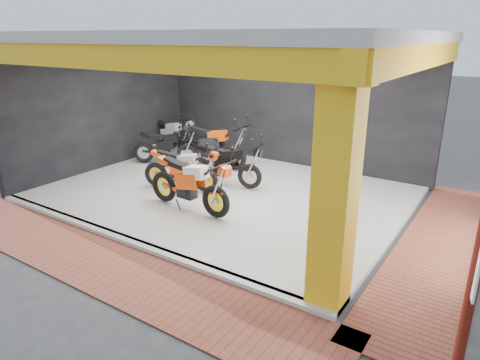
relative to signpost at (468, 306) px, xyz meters
name	(u,v)px	position (x,y,z in m)	size (l,w,h in m)	color
ground	(167,224)	(-5.50, 1.94, -1.34)	(80.00, 80.00, 0.00)	#2D2D30
showroom_floor	(225,193)	(-5.50, 3.94, -1.29)	(8.00, 6.00, 0.10)	white
showroom_ceiling	(223,37)	(-5.50, 3.94, 2.26)	(8.40, 6.40, 0.20)	beige
back_wall	(288,105)	(-5.50, 7.04, 0.41)	(8.20, 0.20, 3.50)	black
left_wall	(104,107)	(-9.60, 3.94, 0.41)	(0.20, 6.20, 3.50)	black
corner_column	(336,188)	(-1.75, 1.19, 0.41)	(0.50, 0.50, 3.50)	yellow
header_beam_front	(113,57)	(-5.50, 0.94, 1.96)	(8.40, 0.30, 0.40)	yellow
header_beam_right	(419,56)	(-1.50, 3.94, 1.96)	(0.30, 6.40, 0.40)	yellow
floor_kerb	(129,241)	(-5.50, 0.92, -1.29)	(8.00, 0.20, 0.10)	white
paver_front	(94,261)	(-5.50, 0.14, -1.32)	(9.00, 1.40, 0.03)	brown
paver_right	(441,247)	(-0.70, 3.94, -1.32)	(1.40, 7.00, 0.03)	brown
signpost	(468,306)	(0.00, 0.00, 0.00)	(0.10, 0.34, 2.45)	#5D160E
moto_hero	(216,186)	(-4.72, 2.54, -0.54)	(2.29, 0.85, 1.40)	#FE4E0A
moto_row_a	(205,168)	(-5.80, 3.60, -0.62)	(2.02, 0.75, 1.23)	#FF4A0A
moto_row_b	(250,164)	(-5.08, 4.38, -0.60)	(2.08, 0.77, 1.27)	black
moto_row_c	(235,145)	(-6.24, 5.44, -0.52)	(2.37, 0.88, 1.45)	black
moto_row_d	(186,144)	(-7.68, 5.14, -0.64)	(1.97, 0.73, 1.20)	black
moto_row_e	(185,135)	(-8.40, 5.92, -0.59)	(2.13, 0.79, 1.30)	#9C9FA3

